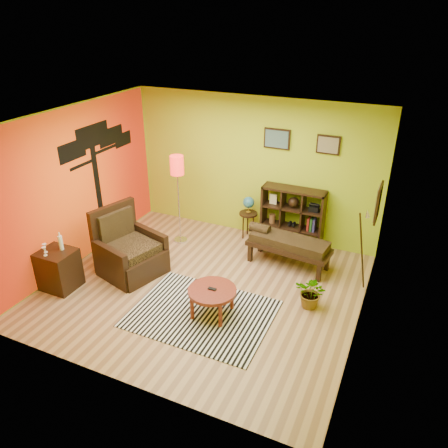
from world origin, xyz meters
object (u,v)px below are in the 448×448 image
at_px(bench, 287,243).
at_px(potted_plant, 312,296).
at_px(side_cabinet, 59,269).
at_px(coffee_table, 212,293).
at_px(floor_lamp, 177,173).
at_px(globe_table, 248,207).
at_px(armchair, 129,253).
at_px(cube_shelf, 293,218).

relative_size(bench, potted_plant, 2.88).
distance_m(side_cabinet, bench, 3.93).
height_order(coffee_table, side_cabinet, side_cabinet).
bearing_deg(potted_plant, floor_lamp, 160.25).
distance_m(coffee_table, potted_plant, 1.56).
bearing_deg(coffee_table, globe_table, 99.53).
relative_size(armchair, cube_shelf, 1.00).
relative_size(globe_table, potted_plant, 1.65).
bearing_deg(armchair, cube_shelf, 41.56).
height_order(cube_shelf, potted_plant, cube_shelf).
bearing_deg(side_cabinet, bench, 34.69).
distance_m(bench, potted_plant, 1.30).
height_order(globe_table, potted_plant, globe_table).
relative_size(globe_table, bench, 0.57).
bearing_deg(cube_shelf, armchair, -138.44).
xyz_separation_m(side_cabinet, cube_shelf, (3.11, 2.97, 0.26)).
bearing_deg(globe_table, coffee_table, -80.47).
xyz_separation_m(side_cabinet, potted_plant, (3.97, 1.19, -0.13)).
xyz_separation_m(armchair, floor_lamp, (0.27, 1.35, 1.08)).
distance_m(floor_lamp, potted_plant, 3.35).
distance_m(coffee_table, floor_lamp, 2.67).
relative_size(armchair, floor_lamp, 0.67).
xyz_separation_m(bench, potted_plant, (0.74, -1.05, -0.23)).
bearing_deg(globe_table, bench, -34.84).
distance_m(cube_shelf, bench, 0.77).
bearing_deg(side_cabinet, potted_plant, 16.65).
relative_size(coffee_table, cube_shelf, 0.61).
bearing_deg(globe_table, side_cabinet, -126.82).
bearing_deg(floor_lamp, side_cabinet, -114.69).
bearing_deg(bench, globe_table, 145.16).
relative_size(floor_lamp, globe_table, 2.00).
distance_m(globe_table, potted_plant, 2.53).
bearing_deg(armchair, side_cabinet, -130.60).
xyz_separation_m(globe_table, bench, (1.02, -0.71, -0.23)).
height_order(side_cabinet, floor_lamp, floor_lamp).
distance_m(globe_table, bench, 1.27).
distance_m(globe_table, cube_shelf, 0.91).
bearing_deg(cube_shelf, coffee_table, -100.49).
height_order(armchair, potted_plant, armchair).
xyz_separation_m(coffee_table, armchair, (-1.87, 0.50, -0.03)).
xyz_separation_m(coffee_table, globe_table, (-0.43, 2.56, 0.28)).
xyz_separation_m(side_cabinet, bench, (3.23, 2.24, 0.10)).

